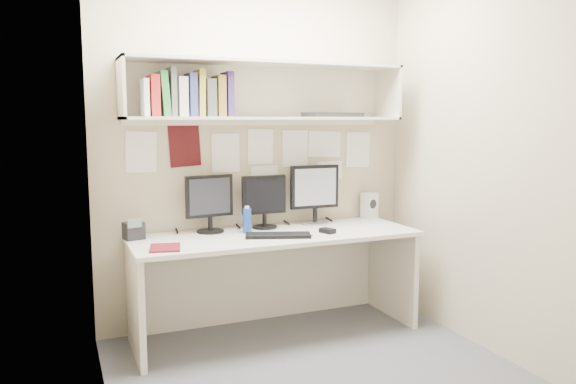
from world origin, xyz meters
name	(u,v)px	position (x,y,z in m)	size (l,w,h in m)	color
floor	(314,370)	(0.00, 0.00, 0.00)	(2.40, 2.00, 0.01)	#4E4E54
wall_back	(258,149)	(0.00, 1.00, 1.30)	(2.40, 0.02, 2.60)	tan
wall_front	(418,173)	(0.00, -1.00, 1.30)	(2.40, 0.02, 2.60)	tan
wall_left	(99,164)	(-1.20, 0.00, 1.30)	(0.02, 2.00, 2.60)	tan
wall_right	(479,153)	(1.20, 0.00, 1.30)	(0.02, 2.00, 2.60)	tan
desk	(275,284)	(0.00, 0.65, 0.37)	(2.00, 0.70, 0.73)	beige
overhead_hutch	(264,91)	(0.00, 0.86, 1.72)	(2.00, 0.38, 0.40)	beige
pinned_papers	(258,156)	(0.00, 0.99, 1.25)	(1.92, 0.01, 0.48)	white
monitor_left	(210,201)	(-0.41, 0.87, 0.95)	(0.35, 0.19, 0.40)	black
monitor_center	(264,199)	(0.00, 0.87, 0.95)	(0.33, 0.18, 0.39)	black
monitor_right	(315,192)	(0.41, 0.87, 0.98)	(0.39, 0.21, 0.45)	#A5A5AA
keyboard	(278,235)	(-0.03, 0.53, 0.74)	(0.44, 0.16, 0.02)	black
mouse	(327,231)	(0.34, 0.51, 0.75)	(0.07, 0.11, 0.03)	black
speaker	(369,206)	(0.92, 0.91, 0.83)	(0.13, 0.13, 0.21)	beige
blue_bottle	(247,220)	(-0.18, 0.74, 0.82)	(0.06, 0.06, 0.19)	#153C96
maroon_notebook	(165,248)	(-0.80, 0.47, 0.74)	(0.18, 0.22, 0.01)	maroon
desk_phone	(134,231)	(-0.94, 0.83, 0.79)	(0.15, 0.14, 0.15)	black
book_stack	(188,95)	(-0.56, 0.79, 1.68)	(0.59, 0.20, 0.32)	white
hutch_tray	(333,115)	(0.51, 0.77, 1.56)	(0.45, 0.17, 0.03)	black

